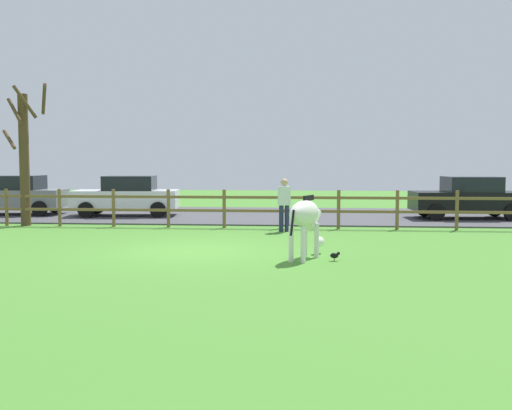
% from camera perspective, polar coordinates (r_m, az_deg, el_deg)
% --- Properties ---
extents(ground_plane, '(60.00, 60.00, 0.00)m').
position_cam_1_polar(ground_plane, '(14.25, -6.41, -4.49)').
color(ground_plane, '#47842D').
extents(parking_asphalt, '(28.00, 7.40, 0.05)m').
position_cam_1_polar(parking_asphalt, '(23.37, -1.93, -0.99)').
color(parking_asphalt, '#47474C').
rests_on(parking_asphalt, ground_plane).
extents(paddock_fence, '(20.49, 0.11, 1.26)m').
position_cam_1_polar(paddock_fence, '(19.20, -5.86, -0.09)').
color(paddock_fence, brown).
rests_on(paddock_fence, ground_plane).
extents(bare_tree, '(1.70, 1.69, 4.74)m').
position_cam_1_polar(bare_tree, '(21.15, -21.68, 4.62)').
color(bare_tree, '#513A23').
rests_on(bare_tree, ground_plane).
extents(zebra, '(0.98, 1.84, 1.41)m').
position_cam_1_polar(zebra, '(12.94, 4.88, -1.24)').
color(zebra, white).
rests_on(zebra, ground_plane).
extents(crow_on_grass, '(0.21, 0.10, 0.20)m').
position_cam_1_polar(crow_on_grass, '(12.85, 7.71, -4.89)').
color(crow_on_grass, black).
rests_on(crow_on_grass, ground_plane).
extents(parked_car_black, '(4.09, 2.06, 1.56)m').
position_cam_1_polar(parked_car_black, '(23.04, 19.99, 0.72)').
color(parked_car_black, black).
rests_on(parked_car_black, parking_asphalt).
extents(parked_car_grey, '(4.13, 2.15, 1.56)m').
position_cam_1_polar(parked_car_grey, '(25.27, -22.54, 0.94)').
color(parked_car_grey, slate).
rests_on(parked_car_grey, parking_asphalt).
extents(parked_car_white, '(4.17, 2.24, 1.56)m').
position_cam_1_polar(parked_car_white, '(23.33, -12.47, 0.92)').
color(parked_car_white, white).
rests_on(parked_car_white, parking_asphalt).
extents(visitor_near_fence, '(0.40, 0.30, 1.64)m').
position_cam_1_polar(visitor_near_fence, '(18.01, 2.77, 0.26)').
color(visitor_near_fence, '#232847').
rests_on(visitor_near_fence, ground_plane).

